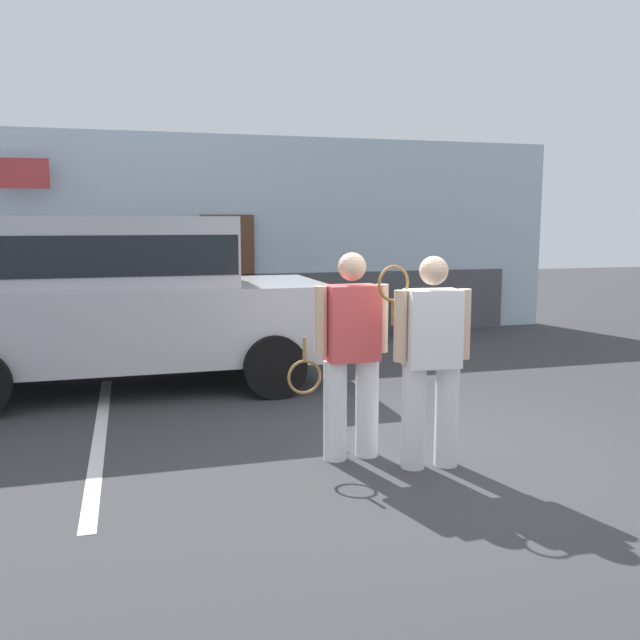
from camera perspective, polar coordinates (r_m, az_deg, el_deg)
name	(u,v)px	position (r m, az deg, el deg)	size (l,w,h in m)	color
ground_plane	(427,460)	(5.95, 8.91, -11.46)	(40.00, 40.00, 0.00)	#38383A
parking_stripe_0	(100,433)	(6.89, -17.90, -8.98)	(0.12, 4.40, 0.01)	silver
house_frontage	(269,243)	(11.94, -4.26, 6.39)	(10.52, 0.40, 3.42)	silver
parked_suv	(120,294)	(8.44, -16.35, 2.14)	(4.61, 2.18, 2.05)	#B7B7BC
tennis_player_man	(351,354)	(5.71, 2.60, -2.82)	(0.91, 0.29, 1.74)	white
tennis_player_woman	(431,358)	(5.56, 9.27, -3.19)	(0.77, 0.30, 1.73)	white
potted_plant_by_porch	(410,316)	(11.91, 7.56, 0.36)	(0.51, 0.51, 0.67)	gray
flag_pole	(11,216)	(11.37, -24.44, 7.90)	(0.80, 0.07, 2.98)	silver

